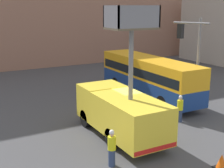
% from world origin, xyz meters
% --- Properties ---
extents(ground_plane, '(120.00, 120.00, 0.00)m').
position_xyz_m(ground_plane, '(0.00, 0.00, 0.00)').
color(ground_plane, '#424244').
extents(utility_truck, '(2.53, 6.68, 7.23)m').
position_xyz_m(utility_truck, '(-1.39, -0.99, 1.60)').
color(utility_truck, yellow).
rests_on(utility_truck, ground_plane).
extents(city_bus, '(2.49, 10.60, 3.23)m').
position_xyz_m(city_bus, '(4.47, 4.64, 1.91)').
color(city_bus, navy).
rests_on(city_bus, ground_plane).
extents(traffic_light_pole, '(2.73, 2.47, 6.43)m').
position_xyz_m(traffic_light_pole, '(5.03, 0.49, 4.27)').
color(traffic_light_pole, slate).
rests_on(traffic_light_pole, ground_plane).
extents(road_worker_near_truck, '(0.38, 0.38, 1.78)m').
position_xyz_m(road_worker_near_truck, '(-3.43, -3.68, 0.89)').
color(road_worker_near_truck, navy).
rests_on(road_worker_near_truck, ground_plane).
extents(road_worker_directing, '(0.38, 0.38, 1.76)m').
position_xyz_m(road_worker_directing, '(3.09, -0.79, 0.87)').
color(road_worker_directing, navy).
rests_on(road_worker_directing, ground_plane).
extents(traffic_cone_near_truck, '(0.61, 0.61, 0.70)m').
position_xyz_m(traffic_cone_near_truck, '(0.83, -6.29, 0.33)').
color(traffic_cone_near_truck, black).
rests_on(traffic_cone_near_truck, ground_plane).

